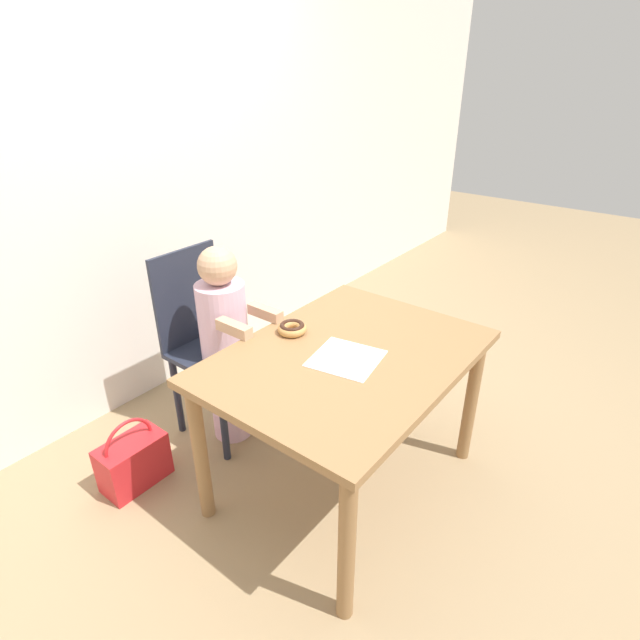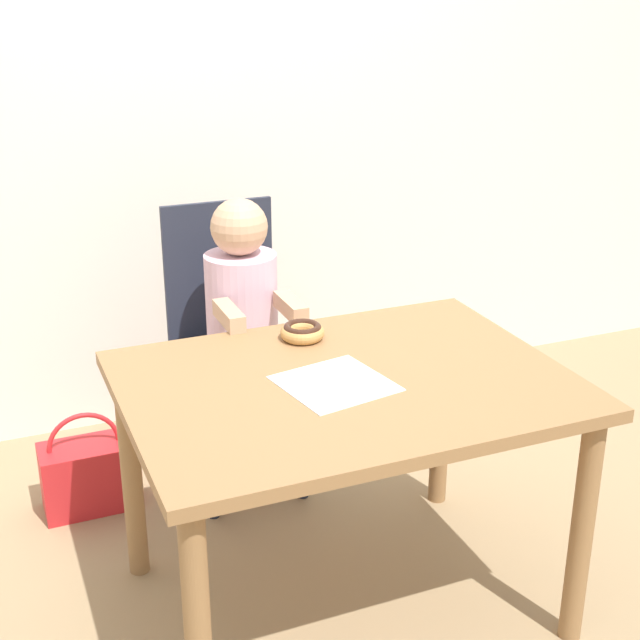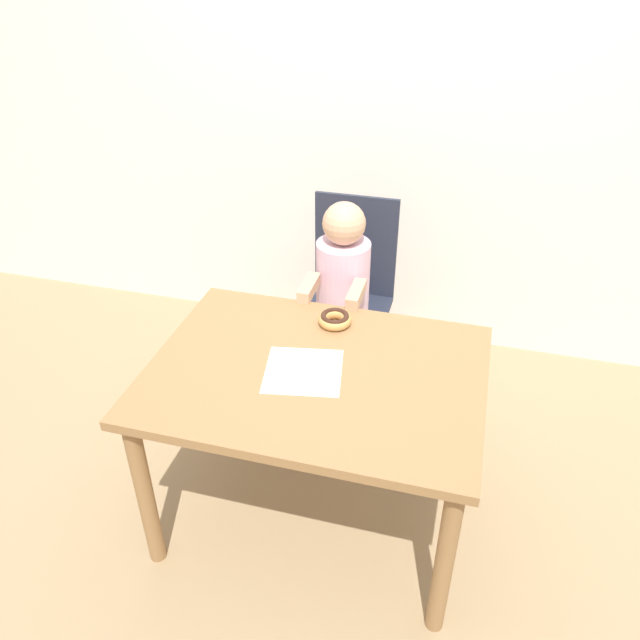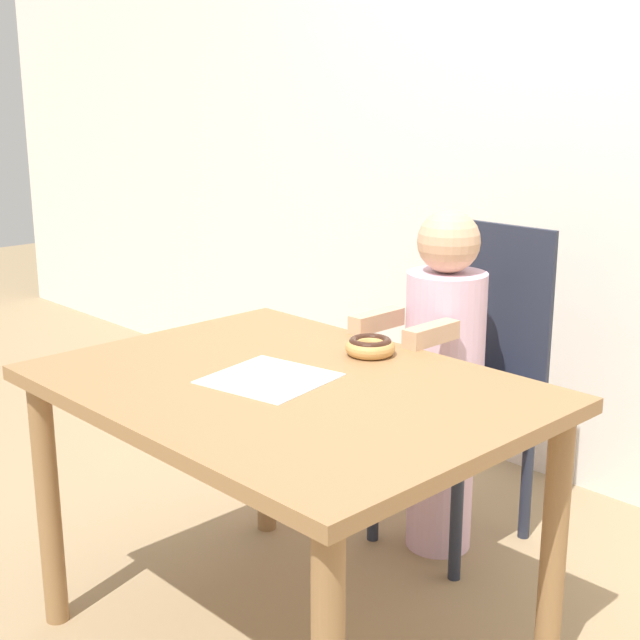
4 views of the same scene
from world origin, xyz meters
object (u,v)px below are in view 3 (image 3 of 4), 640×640
at_px(donut, 335,319).
at_px(handbag, 245,352).
at_px(chair, 348,301).
at_px(child_figure, 342,310).

relative_size(donut, handbag, 0.36).
bearing_deg(donut, chair, 96.74).
relative_size(chair, child_figure, 0.94).
relative_size(chair, donut, 7.61).
xyz_separation_m(chair, handbag, (-0.53, -0.03, -0.37)).
bearing_deg(child_figure, handbag, 169.47).
xyz_separation_m(chair, donut, (0.06, -0.51, 0.23)).
bearing_deg(chair, handbag, -177.04).
xyz_separation_m(donut, handbag, (-0.59, 0.48, -0.60)).
height_order(chair, donut, chair).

